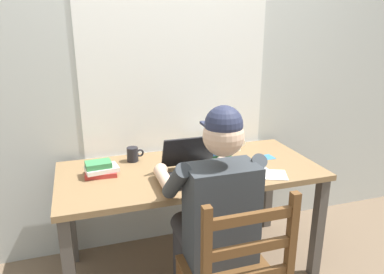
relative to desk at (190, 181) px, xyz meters
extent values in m
plane|color=brown|center=(0.00, 0.00, -0.63)|extent=(8.00, 8.00, 0.00)
cube|color=beige|center=(0.00, 0.45, 0.67)|extent=(6.00, 0.04, 2.60)
cube|color=white|center=(0.04, 0.42, 0.62)|extent=(1.30, 0.01, 1.12)
cube|color=beige|center=(0.04, 0.42, 0.04)|extent=(1.36, 0.06, 0.04)
cube|color=olive|center=(0.00, 0.00, 0.07)|extent=(1.59, 0.73, 0.03)
cube|color=#4C4742|center=(0.75, -0.32, -0.29)|extent=(0.06, 0.06, 0.69)
cube|color=#4C4742|center=(-0.75, 0.32, -0.29)|extent=(0.06, 0.06, 0.69)
cube|color=#4C4742|center=(0.75, 0.32, -0.29)|extent=(0.06, 0.06, 0.69)
cube|color=#33383D|center=(-0.02, -0.55, 0.07)|extent=(0.34, 0.20, 0.50)
sphere|color=#DBB293|center=(-0.02, -0.55, 0.46)|extent=(0.19, 0.19, 0.19)
sphere|color=#282D47|center=(-0.02, -0.55, 0.52)|extent=(0.17, 0.17, 0.17)
cube|color=#282D47|center=(-0.02, -0.46, 0.50)|extent=(0.13, 0.10, 0.01)
cylinder|color=#38383D|center=(-0.11, -0.35, -0.18)|extent=(0.13, 0.40, 0.13)
cylinder|color=#38383D|center=(0.07, -0.35, -0.18)|extent=(0.13, 0.40, 0.13)
cylinder|color=#38383D|center=(-0.11, -0.15, -0.41)|extent=(0.10, 0.10, 0.45)
cylinder|color=#38383D|center=(0.07, -0.15, -0.41)|extent=(0.10, 0.10, 0.45)
cylinder|color=#33383D|center=(-0.22, -0.46, 0.23)|extent=(0.10, 0.25, 0.24)
cylinder|color=#DBB293|center=(-0.22, -0.23, 0.14)|extent=(0.07, 0.28, 0.07)
sphere|color=#DBB293|center=(-0.21, -0.09, 0.14)|extent=(0.08, 0.08, 0.08)
cylinder|color=#33383D|center=(0.18, -0.46, 0.23)|extent=(0.10, 0.25, 0.24)
cylinder|color=#DBB293|center=(0.18, -0.23, 0.14)|extent=(0.07, 0.28, 0.07)
sphere|color=#DBB293|center=(0.17, -0.09, 0.14)|extent=(0.08, 0.08, 0.08)
cube|color=brown|center=(0.17, -0.86, 0.06)|extent=(0.04, 0.04, 0.48)
cube|color=brown|center=(-0.21, -0.86, 0.06)|extent=(0.04, 0.04, 0.48)
cube|color=brown|center=(-0.02, -0.86, 0.08)|extent=(0.36, 0.02, 0.04)
cube|color=brown|center=(-0.02, -0.86, 0.22)|extent=(0.36, 0.02, 0.04)
cube|color=black|center=(-0.01, -0.17, 0.10)|extent=(0.33, 0.23, 0.02)
cube|color=#2B2B2D|center=(-0.01, -0.17, 0.11)|extent=(0.29, 0.17, 0.00)
cube|color=black|center=(-0.01, -0.01, 0.20)|extent=(0.33, 0.10, 0.20)
cube|color=#4C515B|center=(-0.01, -0.01, 0.20)|extent=(0.29, 0.08, 0.17)
ellipsoid|color=black|center=(0.27, -0.15, 0.10)|extent=(0.06, 0.10, 0.03)
cylinder|color=beige|center=(0.41, 0.23, 0.13)|extent=(0.07, 0.07, 0.09)
torus|color=beige|center=(0.46, 0.23, 0.14)|extent=(0.05, 0.01, 0.05)
cylinder|color=black|center=(-0.32, 0.23, 0.13)|extent=(0.07, 0.07, 0.09)
torus|color=black|center=(-0.27, 0.23, 0.14)|extent=(0.05, 0.01, 0.05)
cube|color=#BC332D|center=(-0.53, 0.07, 0.10)|extent=(0.19, 0.14, 0.03)
cube|color=white|center=(-0.53, 0.06, 0.13)|extent=(0.20, 0.14, 0.03)
cube|color=#38844C|center=(-0.55, 0.06, 0.16)|extent=(0.15, 0.12, 0.03)
cube|color=#38844C|center=(0.25, 0.15, 0.10)|extent=(0.15, 0.11, 0.03)
cube|color=#2D5B9E|center=(0.25, 0.14, 0.13)|extent=(0.18, 0.16, 0.02)
cube|color=white|center=(0.33, -0.11, 0.09)|extent=(0.23, 0.17, 0.01)
cube|color=white|center=(0.41, -0.24, 0.09)|extent=(0.25, 0.22, 0.01)
cube|color=silver|center=(0.16, -0.06, 0.09)|extent=(0.30, 0.27, 0.01)
cube|color=teal|center=(0.53, 0.03, 0.09)|extent=(0.13, 0.10, 0.00)
camera|label=1|loc=(-0.63, -1.98, 0.95)|focal=33.88mm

